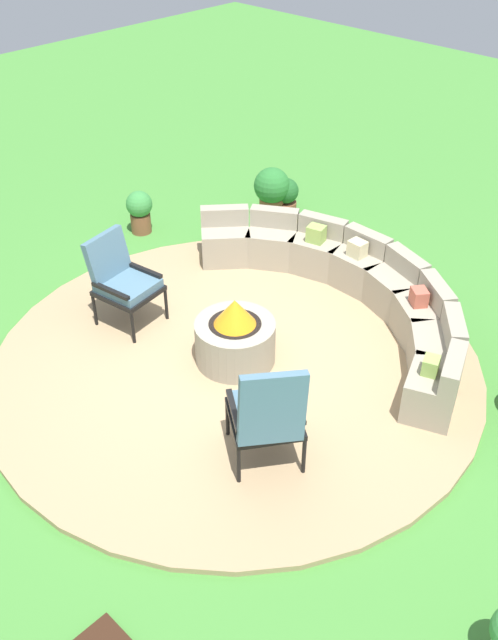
{
  "coord_description": "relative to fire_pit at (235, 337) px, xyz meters",
  "views": [
    {
      "loc": [
        4.0,
        -3.94,
        4.62
      ],
      "look_at": [
        0.0,
        0.2,
        0.45
      ],
      "focal_mm": 39.55,
      "sensor_mm": 36.0,
      "label": 1
    }
  ],
  "objects": [
    {
      "name": "ground_plane",
      "position": [
        0.0,
        0.0,
        -0.34
      ],
      "size": [
        24.0,
        24.0,
        0.0
      ],
      "primitive_type": "plane",
      "color": "#478C38"
    },
    {
      "name": "patio_circle",
      "position": [
        0.0,
        0.0,
        -0.31
      ],
      "size": [
        4.99,
        4.99,
        0.06
      ],
      "primitive_type": "cylinder",
      "color": "tan",
      "rests_on": "ground_plane"
    },
    {
      "name": "fire_pit",
      "position": [
        0.0,
        0.0,
        0.0
      ],
      "size": [
        0.81,
        0.81,
        0.73
      ],
      "color": "#9E937F",
      "rests_on": "patio_circle"
    },
    {
      "name": "curved_stone_bench",
      "position": [
        0.27,
        1.55,
        -0.01
      ],
      "size": [
        3.98,
        1.82,
        0.66
      ],
      "color": "#9E937F",
      "rests_on": "patio_circle"
    },
    {
      "name": "lounge_chair_front_left",
      "position": [
        -1.37,
        -0.34,
        0.25
      ],
      "size": [
        0.72,
        0.65,
        1.0
      ],
      "rotation": [
        0.0,
        0.0,
        4.87
      ],
      "color": "black",
      "rests_on": "patio_circle"
    },
    {
      "name": "lounge_chair_front_right",
      "position": [
        1.17,
        -0.79,
        0.27
      ],
      "size": [
        0.83,
        0.84,
        1.1
      ],
      "rotation": [
        0.0,
        0.0,
        7.24
      ],
      "color": "black",
      "rests_on": "patio_circle"
    },
    {
      "name": "potted_plant_0",
      "position": [
        -1.8,
        2.79,
        -0.05
      ],
      "size": [
        0.35,
        0.35,
        0.56
      ],
      "color": "brown",
      "rests_on": "ground_plane"
    },
    {
      "name": "potted_plant_2",
      "position": [
        -1.9,
        2.61,
        0.07
      ],
      "size": [
        0.49,
        0.49,
        0.74
      ],
      "color": "brown",
      "rests_on": "ground_plane"
    },
    {
      "name": "potted_plant_4",
      "position": [
        -2.9,
        1.1,
        -0.02
      ],
      "size": [
        0.35,
        0.35,
        0.59
      ],
      "color": "brown",
      "rests_on": "ground_plane"
    }
  ]
}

